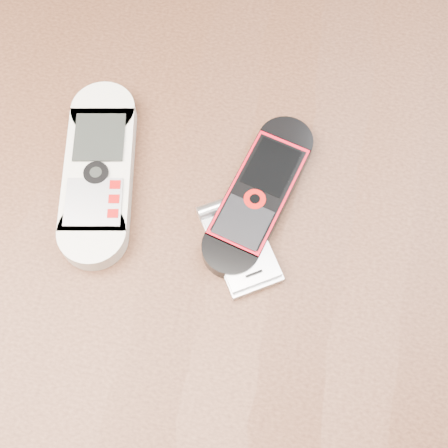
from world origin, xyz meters
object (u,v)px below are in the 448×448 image
table (219,268)px  nokia_black_red (259,194)px  nokia_white (99,171)px  motorola_razr (241,246)px

table → nokia_black_red: (0.03, 0.03, 0.11)m
nokia_white → table: bearing=-25.2°
nokia_black_red → motorola_razr: 0.05m
nokia_white → nokia_black_red: size_ratio=1.10×
table → nokia_white: 0.16m
table → nokia_white: nokia_white is taller
table → nokia_white: bearing=166.1°
nokia_white → motorola_razr: (0.14, -0.04, -0.00)m
nokia_black_red → table: bearing=-115.5°
table → nokia_black_red: 0.12m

